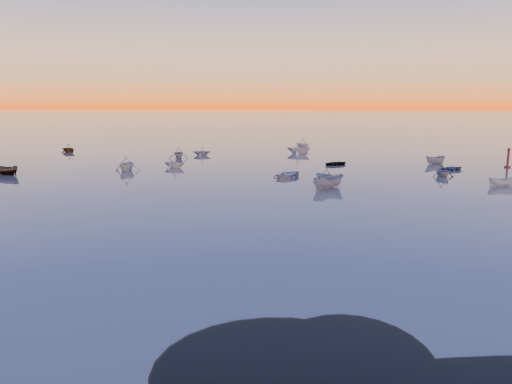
{
  "coord_description": "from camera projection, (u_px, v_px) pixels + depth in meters",
  "views": [
    {
      "loc": [
        2.99,
        -17.11,
        9.59
      ],
      "look_at": [
        1.0,
        28.0,
        1.13
      ],
      "focal_mm": 35.0,
      "sensor_mm": 36.0,
      "label": 1
    }
  ],
  "objects": [
    {
      "name": "ground",
      "position": [
        265.0,
        140.0,
        116.89
      ],
      "size": [
        600.0,
        600.0,
        0.0
      ],
      "primitive_type": "plane",
      "color": "#665A55",
      "rests_on": "ground"
    },
    {
      "name": "mud_lobes",
      "position": [
        192.0,
        373.0,
        17.71
      ],
      "size": [
        140.0,
        6.0,
        0.07
      ],
      "primitive_type": null,
      "color": "black",
      "rests_on": "ground"
    },
    {
      "name": "moored_fleet",
      "position": [
        257.0,
        167.0,
        70.74
      ],
      "size": [
        124.0,
        58.0,
        1.2
      ],
      "primitive_type": null,
      "color": "beige",
      "rests_on": "ground"
    },
    {
      "name": "boat_near_center",
      "position": [
        328.0,
        188.0,
        54.46
      ],
      "size": [
        3.64,
        4.29,
        1.39
      ],
      "primitive_type": "imported",
      "rotation": [
        0.0,
        0.0,
        2.16
      ],
      "color": "gray",
      "rests_on": "ground"
    },
    {
      "name": "boat_near_right",
      "position": [
        325.0,
        182.0,
        58.32
      ],
      "size": [
        4.09,
        3.48,
        1.32
      ],
      "primitive_type": "imported",
      "rotation": [
        0.0,
        0.0,
        3.72
      ],
      "color": "beige",
      "rests_on": "ground"
    },
    {
      "name": "channel_marker",
      "position": [
        508.0,
        159.0,
        70.44
      ],
      "size": [
        0.84,
        0.84,
        2.99
      ],
      "color": "#4D1012",
      "rests_on": "ground"
    }
  ]
}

